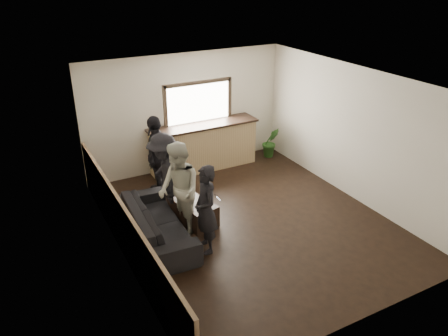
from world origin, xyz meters
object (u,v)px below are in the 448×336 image
coffee_table (193,211)px  person_c (165,176)px  bar_counter (203,144)px  cup_a (180,197)px  person_b (179,190)px  cup_b (204,200)px  person_d (157,156)px  sofa (157,223)px  potted_plant (271,142)px  person_a (206,210)px

coffee_table → person_c: size_ratio=0.56×
bar_counter → cup_a: 2.44m
cup_a → person_b: person_b is taller
cup_a → cup_b: size_ratio=1.11×
person_c → person_d: (0.19, 0.97, 0.02)m
bar_counter → sofa: bar_counter is taller
cup_a → cup_b: 0.49m
cup_b → potted_plant: size_ratio=0.13×
person_a → person_c: size_ratio=0.93×
cup_b → person_d: (-0.38, 1.55, 0.41)m
person_a → bar_counter: bearing=160.1°
bar_counter → person_a: bar_counter is taller
cup_a → bar_counter: bearing=53.7°
sofa → person_d: person_d is taller
cup_a → person_c: (-0.19, 0.27, 0.39)m
person_a → sofa: bearing=-133.6°
coffee_table → cup_b: cup_b is taller
potted_plant → person_c: size_ratio=0.46×
cup_a → person_d: 1.31m
coffee_table → person_b: (-0.37, -0.25, 0.68)m
person_a → person_c: bearing=-167.6°
coffee_table → potted_plant: 3.69m
sofa → person_d: 1.88m
sofa → cup_b: 1.04m
coffee_table → person_a: (-0.18, -0.96, 0.59)m
bar_counter → person_a: size_ratio=1.67×
person_b → cup_b: bearing=103.1°
bar_counter → potted_plant: bar_counter is taller
cup_a → potted_plant: potted_plant is taller
coffee_table → potted_plant: size_ratio=1.23×
bar_counter → person_a: bearing=-114.8°
sofa → potted_plant: potted_plant is taller
cup_b → person_a: bearing=-114.0°
bar_counter → person_c: (-1.63, -1.69, 0.23)m
person_d → cup_a: bearing=31.4°
sofa → person_c: 1.00m
cup_a → person_d: bearing=90.4°
potted_plant → person_b: (-3.49, -2.23, 0.50)m
sofa → bar_counter: bearing=-37.8°
cup_a → person_c: 0.51m
sofa → person_c: size_ratio=1.31×
sofa → cup_a: 0.79m
cup_a → potted_plant: (3.29, 1.78, -0.08)m
cup_a → person_a: bearing=-90.3°
person_b → person_d: size_ratio=1.00×
potted_plant → person_a: (-3.30, -2.94, 0.41)m
coffee_table → cup_a: cup_a is taller
bar_counter → person_c: size_ratio=1.55×
sofa → potted_plant: bearing=-57.4°
potted_plant → sofa: bearing=-150.6°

